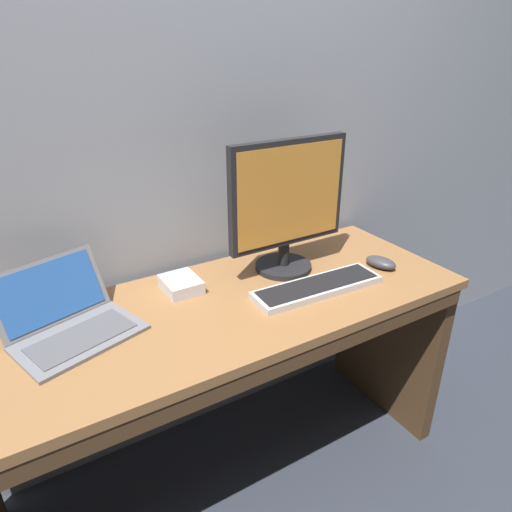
{
  "coord_description": "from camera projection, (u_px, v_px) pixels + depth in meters",
  "views": [
    {
      "loc": [
        -0.57,
        -1.14,
        1.54
      ],
      "look_at": [
        0.12,
        0.0,
        0.91
      ],
      "focal_mm": 32.36,
      "sensor_mm": 36.0,
      "label": 1
    }
  ],
  "objects": [
    {
      "name": "external_monitor",
      "position": [
        288.0,
        204.0,
        1.59
      ],
      "size": [
        0.45,
        0.21,
        0.48
      ],
      "color": "black",
      "rests_on": "desk"
    },
    {
      "name": "computer_mouse",
      "position": [
        381.0,
        263.0,
        1.71
      ],
      "size": [
        0.1,
        0.13,
        0.04
      ],
      "primitive_type": "ellipsoid",
      "rotation": [
        0.0,
        0.0,
        0.3
      ],
      "color": "#38383D",
      "rests_on": "desk"
    },
    {
      "name": "back_wall",
      "position": [
        167.0,
        92.0,
        1.49
      ],
      "size": [
        5.12,
        0.04,
        2.77
      ],
      "primitive_type": "cube",
      "color": "gray",
      "rests_on": "ground"
    },
    {
      "name": "desk",
      "position": [
        227.0,
        365.0,
        1.58
      ],
      "size": [
        1.64,
        0.61,
        0.77
      ],
      "color": "olive",
      "rests_on": "ground"
    },
    {
      "name": "wired_keyboard",
      "position": [
        317.0,
        287.0,
        1.56
      ],
      "size": [
        0.47,
        0.15,
        0.03
      ],
      "color": "#BCBCC1",
      "rests_on": "desk"
    },
    {
      "name": "laptop_space_gray",
      "position": [
        67.0,
        319.0,
        1.32
      ],
      "size": [
        0.4,
        0.38,
        0.19
      ],
      "color": "slate",
      "rests_on": "desk"
    },
    {
      "name": "ground_plane",
      "position": [
        229.0,
        472.0,
        1.81
      ],
      "size": [
        14.0,
        14.0,
        0.0
      ],
      "primitive_type": "plane",
      "color": "#2D333D"
    },
    {
      "name": "external_drive_box",
      "position": [
        181.0,
        284.0,
        1.55
      ],
      "size": [
        0.12,
        0.14,
        0.04
      ],
      "primitive_type": "cube",
      "rotation": [
        0.0,
        0.0,
        0.01
      ],
      "color": "silver",
      "rests_on": "desk"
    }
  ]
}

